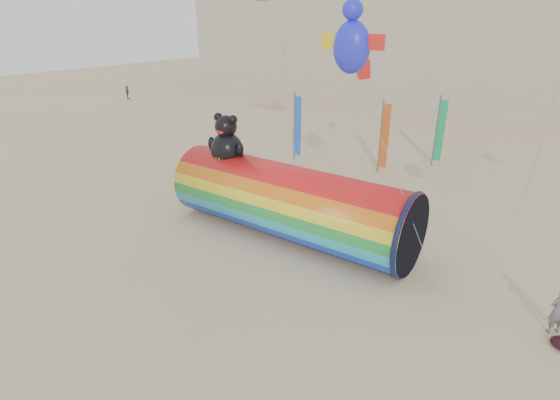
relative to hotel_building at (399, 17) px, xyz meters
The scene contains 5 objects.
ground 48.60m from the hotel_building, 75.36° to the right, with size 160.00×160.00×0.00m, color #CCB58C.
hotel_building is the anchor object (origin of this frame).
windsock_assembly 45.79m from the hotel_building, 74.23° to the right, with size 12.70×3.87×5.86m.
kite_handler 51.05m from the hotel_building, 61.26° to the right, with size 0.66×0.43×1.80m, color slate.
festival_banners 33.20m from the hotel_building, 70.53° to the right, with size 9.94×4.93×5.20m.
Camera 1 is at (11.50, -13.88, 10.40)m, focal length 28.00 mm.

